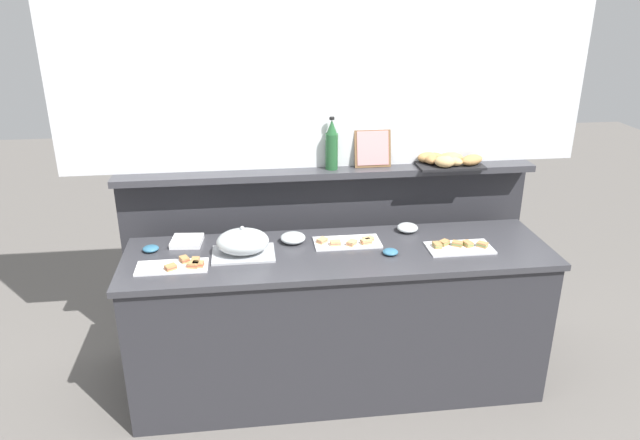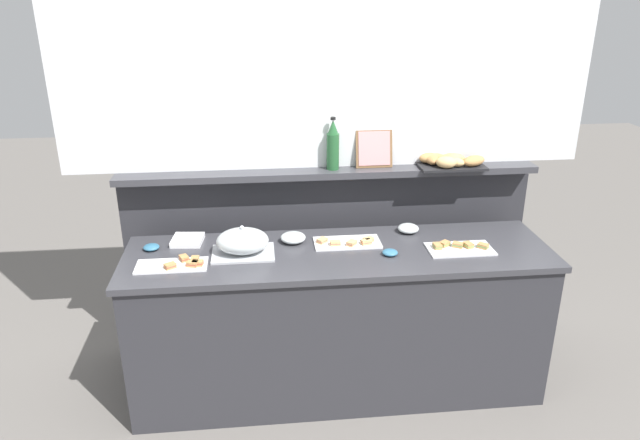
{
  "view_description": "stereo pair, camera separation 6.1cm",
  "coord_description": "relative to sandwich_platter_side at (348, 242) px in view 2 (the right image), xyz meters",
  "views": [
    {
      "loc": [
        -0.48,
        -2.96,
        2.3
      ],
      "look_at": [
        -0.1,
        0.1,
        1.05
      ],
      "focal_mm": 33.35,
      "sensor_mm": 36.0,
      "label": 1
    },
    {
      "loc": [
        -0.42,
        -2.96,
        2.3
      ],
      "look_at": [
        -0.1,
        0.1,
        1.05
      ],
      "focal_mm": 33.35,
      "sensor_mm": 36.0,
      "label": 2
    }
  ],
  "objects": [
    {
      "name": "ground_plane",
      "position": [
        -0.06,
        0.51,
        -0.91
      ],
      "size": [
        12.0,
        12.0,
        0.0
      ],
      "primitive_type": "plane",
      "color": "slate"
    },
    {
      "name": "buffet_counter",
      "position": [
        -0.06,
        -0.09,
        -0.46
      ],
      "size": [
        2.38,
        0.66,
        0.9
      ],
      "color": "#2D2D33",
      "rests_on": "ground_plane"
    },
    {
      "name": "back_ledge_unit",
      "position": [
        -0.06,
        0.41,
        -0.26
      ],
      "size": [
        2.55,
        0.22,
        1.24
      ],
      "color": "#2D2D33",
      "rests_on": "ground_plane"
    },
    {
      "name": "upper_wall_panel",
      "position": [
        -0.06,
        0.44,
        1.01
      ],
      "size": [
        3.15,
        0.08,
        1.36
      ],
      "primitive_type": "cube",
      "color": "silver",
      "rests_on": "back_ledge_unit"
    },
    {
      "name": "sandwich_platter_side",
      "position": [
        0.0,
        0.0,
        0.0
      ],
      "size": [
        0.38,
        0.19,
        0.04
      ],
      "color": "white",
      "rests_on": "buffet_counter"
    },
    {
      "name": "sandwich_platter_rear",
      "position": [
        0.61,
        -0.14,
        -0.0
      ],
      "size": [
        0.36,
        0.2,
        0.04
      ],
      "color": "silver",
      "rests_on": "buffet_counter"
    },
    {
      "name": "sandwich_platter_front",
      "position": [
        -0.94,
        -0.19,
        0.0
      ],
      "size": [
        0.37,
        0.17,
        0.04
      ],
      "color": "white",
      "rests_on": "buffet_counter"
    },
    {
      "name": "serving_cloche",
      "position": [
        -0.59,
        -0.07,
        0.06
      ],
      "size": [
        0.34,
        0.24,
        0.17
      ],
      "color": "#B7BABF",
      "rests_on": "buffet_counter"
    },
    {
      "name": "glass_bowl_large",
      "position": [
        0.38,
        0.13,
        0.01
      ],
      "size": [
        0.13,
        0.13,
        0.05
      ],
      "color": "silver",
      "rests_on": "buffet_counter"
    },
    {
      "name": "glass_bowl_medium",
      "position": [
        -0.31,
        0.06,
        0.02
      ],
      "size": [
        0.14,
        0.14,
        0.06
      ],
      "color": "silver",
      "rests_on": "buffet_counter"
    },
    {
      "name": "condiment_bowl_cream",
      "position": [
        0.21,
        -0.17,
        0.0
      ],
      "size": [
        0.09,
        0.09,
        0.03
      ],
      "primitive_type": "ellipsoid",
      "color": "teal",
      "rests_on": "buffet_counter"
    },
    {
      "name": "condiment_bowl_teal",
      "position": [
        -1.1,
        0.04,
        0.01
      ],
      "size": [
        0.09,
        0.09,
        0.03
      ],
      "primitive_type": "ellipsoid",
      "color": "teal",
      "rests_on": "buffet_counter"
    },
    {
      "name": "napkin_stack",
      "position": [
        -0.91,
        0.12,
        0.0
      ],
      "size": [
        0.19,
        0.19,
        0.03
      ],
      "primitive_type": "cube",
      "rotation": [
        0.0,
        0.0,
        -0.1
      ],
      "color": "white",
      "rests_on": "buffet_counter"
    },
    {
      "name": "wine_bottle_green",
      "position": [
        -0.04,
        0.35,
        0.47
      ],
      "size": [
        0.08,
        0.08,
        0.32
      ],
      "color": "#23562D",
      "rests_on": "back_ledge_unit"
    },
    {
      "name": "bread_basket",
      "position": [
        0.66,
        0.33,
        0.37
      ],
      "size": [
        0.42,
        0.27,
        0.08
      ],
      "color": "black",
      "rests_on": "back_ledge_unit"
    },
    {
      "name": "framed_picture",
      "position": [
        0.21,
        0.38,
        0.44
      ],
      "size": [
        0.22,
        0.07,
        0.23
      ],
      "color": "brown",
      "rests_on": "back_ledge_unit"
    }
  ]
}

